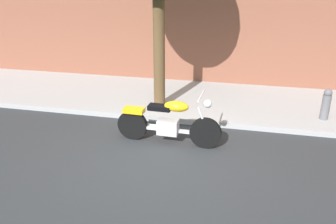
{
  "coord_description": "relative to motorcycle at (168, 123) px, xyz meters",
  "views": [
    {
      "loc": [
        1.47,
        -5.7,
        3.34
      ],
      "look_at": [
        0.02,
        0.65,
        0.72
      ],
      "focal_mm": 35.96,
      "sensor_mm": 36.0,
      "label": 1
    }
  ],
  "objects": [
    {
      "name": "ground_plane",
      "position": [
        -0.02,
        -0.66,
        -0.47
      ],
      "size": [
        60.0,
        60.0,
        0.0
      ],
      "primitive_type": "plane",
      "color": "#303335"
    },
    {
      "name": "sidewalk",
      "position": [
        -0.02,
        2.66,
        -0.4
      ],
      "size": [
        23.78,
        3.24,
        0.14
      ],
      "primitive_type": "cube",
      "color": "#AEAEAE",
      "rests_on": "ground"
    },
    {
      "name": "motorcycle",
      "position": [
        0.0,
        0.0,
        0.0
      ],
      "size": [
        2.27,
        0.7,
        1.16
      ],
      "color": "black",
      "rests_on": "ground"
    },
    {
      "name": "fire_hydrant",
      "position": [
        3.46,
        1.8,
        -0.02
      ],
      "size": [
        0.2,
        0.2,
        0.91
      ],
      "color": "slate",
      "rests_on": "ground"
    }
  ]
}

